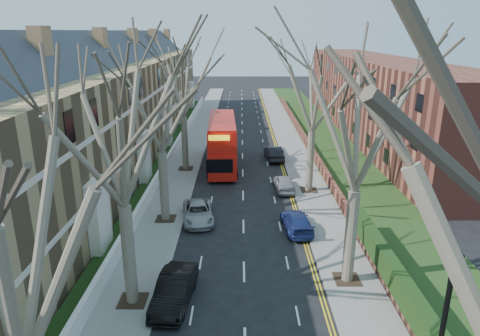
{
  "coord_description": "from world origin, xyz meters",
  "views": [
    {
      "loc": [
        -0.19,
        -12.68,
        13.27
      ],
      "look_at": [
        -0.25,
        18.58,
        3.21
      ],
      "focal_mm": 32.0,
      "sensor_mm": 36.0,
      "label": 1
    }
  ],
  "objects": [
    {
      "name": "car_right_far",
      "position": [
        3.35,
        31.52,
        0.75
      ],
      "size": [
        2.03,
        4.66,
        1.49
      ],
      "primitive_type": "imported",
      "rotation": [
        0.0,
        0.0,
        3.24
      ],
      "color": "black",
      "rests_on": "ground"
    },
    {
      "name": "front_wall_left",
      "position": [
        -7.65,
        31.0,
        0.62
      ],
      "size": [
        0.3,
        78.0,
        1.0
      ],
      "color": "white",
      "rests_on": "ground"
    },
    {
      "name": "tree_left_dist",
      "position": [
        -5.7,
        28.0,
        9.56
      ],
      "size": [
        10.5,
        10.5,
        14.71
      ],
      "color": "brown",
      "rests_on": "ground"
    },
    {
      "name": "car_right_near",
      "position": [
        3.7,
        14.42,
        0.64
      ],
      "size": [
        2.12,
        4.51,
        1.27
      ],
      "primitive_type": "imported",
      "rotation": [
        0.0,
        0.0,
        3.22
      ],
      "color": "navy",
      "rests_on": "ground"
    },
    {
      "name": "pavement_left",
      "position": [
        -6.0,
        39.0,
        0.06
      ],
      "size": [
        3.0,
        102.0,
        0.12
      ],
      "primitive_type": "cube",
      "color": "slate",
      "rests_on": "ground"
    },
    {
      "name": "double_decker_bus",
      "position": [
        -2.08,
        29.21,
        2.37
      ],
      "size": [
        3.29,
        11.67,
        4.82
      ],
      "rotation": [
        0.0,
        0.0,
        3.19
      ],
      "color": "red",
      "rests_on": "ground"
    },
    {
      "name": "tree_right_far",
      "position": [
        5.7,
        22.0,
        9.24
      ],
      "size": [
        10.15,
        10.15,
        14.22
      ],
      "color": "brown",
      "rests_on": "ground"
    },
    {
      "name": "car_right_mid",
      "position": [
        3.57,
        22.22,
        0.68
      ],
      "size": [
        1.74,
        4.04,
        1.36
      ],
      "primitive_type": "imported",
      "rotation": [
        0.0,
        0.0,
        3.18
      ],
      "color": "gray",
      "rests_on": "ground"
    },
    {
      "name": "car_left_mid",
      "position": [
        -3.56,
        6.03,
        0.76
      ],
      "size": [
        2.05,
        4.73,
        1.51
      ],
      "primitive_type": "imported",
      "rotation": [
        0.0,
        0.0,
        -0.1
      ],
      "color": "black",
      "rests_on": "ground"
    },
    {
      "name": "terrace_left",
      "position": [
        -13.65,
        31.0,
        5.53
      ],
      "size": [
        9.7,
        78.0,
        13.6
      ],
      "color": "olive",
      "rests_on": "ground"
    },
    {
      "name": "car_left_far",
      "position": [
        -3.31,
        15.96,
        0.64
      ],
      "size": [
        2.75,
        4.87,
        1.28
      ],
      "primitive_type": "imported",
      "rotation": [
        0.0,
        0.0,
        0.14
      ],
      "color": "#97989C",
      "rests_on": "ground"
    },
    {
      "name": "tree_left_far",
      "position": [
        -5.7,
        16.0,
        9.24
      ],
      "size": [
        10.15,
        10.15,
        14.22
      ],
      "color": "brown",
      "rests_on": "ground"
    },
    {
      "name": "flats_right",
      "position": [
        17.46,
        43.0,
        4.98
      ],
      "size": [
        13.97,
        54.0,
        10.0
      ],
      "color": "brown",
      "rests_on": "ground"
    },
    {
      "name": "grass_verge_right",
      "position": [
        10.5,
        39.0,
        0.15
      ],
      "size": [
        6.0,
        102.0,
        0.06
      ],
      "color": "#253C15",
      "rests_on": "ground"
    },
    {
      "name": "pavement_right",
      "position": [
        6.0,
        39.0,
        0.06
      ],
      "size": [
        3.0,
        102.0,
        0.12
      ],
      "primitive_type": "cube",
      "color": "slate",
      "rests_on": "ground"
    },
    {
      "name": "tree_left_mid",
      "position": [
        -5.7,
        6.0,
        9.56
      ],
      "size": [
        10.5,
        10.5,
        14.71
      ],
      "color": "brown",
      "rests_on": "ground"
    },
    {
      "name": "tree_right_mid",
      "position": [
        5.7,
        8.0,
        9.56
      ],
      "size": [
        10.5,
        10.5,
        14.71
      ],
      "color": "brown",
      "rests_on": "ground"
    }
  ]
}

